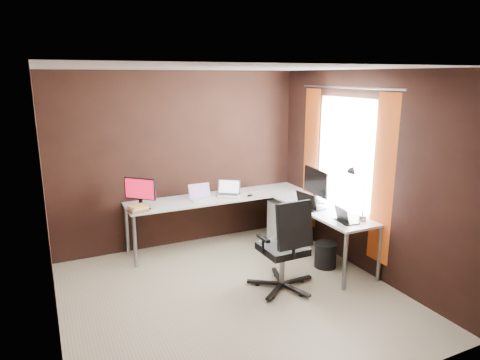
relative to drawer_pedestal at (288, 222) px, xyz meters
The scene contains 15 objects.
room 1.82m from the drawer_pedestal, 135.13° to the right, with size 3.60×3.60×2.50m.
desk 0.71m from the drawer_pedestal, 169.36° to the right, with size 2.65×2.25×0.73m.
drawer_pedestal is the anchor object (origin of this frame).
monitor_left 2.21m from the drawer_pedestal, behind, with size 0.34×0.33×0.39m.
monitor_right 0.86m from the drawer_pedestal, 75.59° to the right, with size 0.16×0.58×0.47m.
laptop_white 1.37m from the drawer_pedestal, 164.89° to the left, with size 0.32×0.23×0.21m.
laptop_silver 1.00m from the drawer_pedestal, 157.85° to the left, with size 0.41×0.38×0.22m.
laptop_black_big 0.85m from the drawer_pedestal, 98.75° to the right, with size 0.30×0.38×0.23m.
laptop_black_small 1.40m from the drawer_pedestal, 91.13° to the right, with size 0.23×0.29×0.18m.
book_stack 2.21m from the drawer_pedestal, behind, with size 0.27×0.24×0.08m.
mouse_left 2.09m from the drawer_pedestal, behind, with size 0.09×0.06×0.04m, color black.
mouse_corner 0.73m from the drawer_pedestal, 164.80° to the left, with size 0.09×0.06×0.03m, color black.
desk_lamp 1.56m from the drawer_pedestal, 84.36° to the right, with size 0.20×0.24×0.65m.
office_chair 1.48m from the drawer_pedestal, 123.13° to the right, with size 0.62×0.62×1.10m.
wastebasket 0.97m from the drawer_pedestal, 90.65° to the right, with size 0.28×0.28×0.32m, color black.
Camera 1 is at (-1.80, -3.99, 2.43)m, focal length 32.00 mm.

